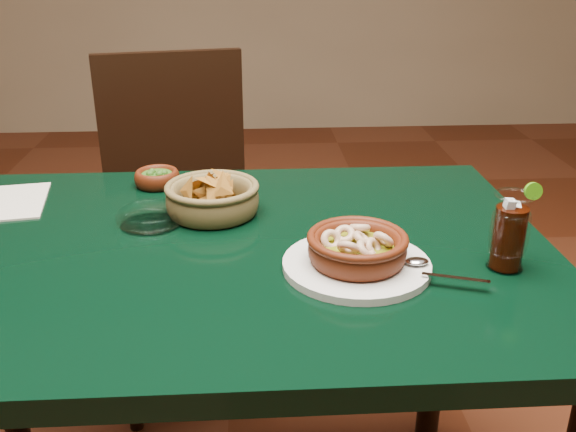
{
  "coord_description": "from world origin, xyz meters",
  "views": [
    {
      "loc": [
        0.08,
        -1.01,
        1.23
      ],
      "look_at": [
        0.14,
        -0.02,
        0.81
      ],
      "focal_mm": 40.0,
      "sensor_mm": 36.0,
      "label": 1
    }
  ],
  "objects": [
    {
      "name": "guacamole_ramekin",
      "position": [
        -0.12,
        0.31,
        0.77
      ],
      "size": [
        0.11,
        0.11,
        0.04
      ],
      "color": "#431608",
      "rests_on": "dining_table"
    },
    {
      "name": "cola_drink",
      "position": [
        0.48,
        -0.11,
        0.81
      ],
      "size": [
        0.13,
        0.13,
        0.15
      ],
      "color": "white",
      "rests_on": "dining_table"
    },
    {
      "name": "dining_table",
      "position": [
        0.0,
        0.0,
        0.65
      ],
      "size": [
        1.2,
        0.8,
        0.75
      ],
      "color": "black",
      "rests_on": "ground"
    },
    {
      "name": "glass_ashtray",
      "position": [
        -0.11,
        0.1,
        0.77
      ],
      "size": [
        0.14,
        0.14,
        0.03
      ],
      "color": "white",
      "rests_on": "dining_table"
    },
    {
      "name": "shrimp_plate",
      "position": [
        0.25,
        -0.1,
        0.78
      ],
      "size": [
        0.31,
        0.24,
        0.08
      ],
      "color": "silver",
      "rests_on": "dining_table"
    },
    {
      "name": "dining_chair",
      "position": [
        -0.12,
        0.71,
        0.53
      ],
      "size": [
        0.52,
        0.52,
        0.95
      ],
      "color": "black",
      "rests_on": "ground"
    },
    {
      "name": "paper_menu",
      "position": [
        -0.41,
        0.22,
        0.75
      ],
      "size": [
        0.18,
        0.22,
        0.0
      ],
      "color": "beige",
      "rests_on": "dining_table"
    },
    {
      "name": "chip_basket",
      "position": [
        0.0,
        0.14,
        0.78
      ],
      "size": [
        0.21,
        0.21,
        0.12
      ],
      "color": "brown",
      "rests_on": "dining_table"
    }
  ]
}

